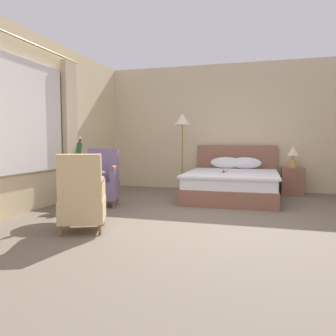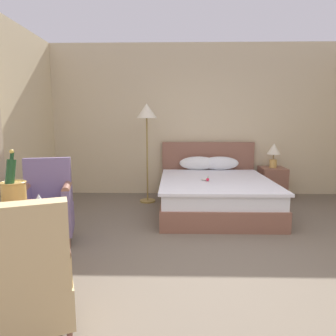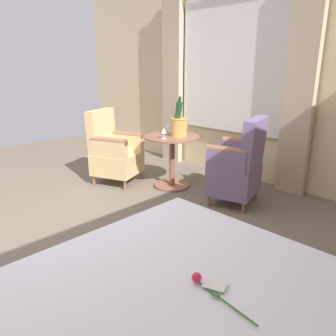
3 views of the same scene
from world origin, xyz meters
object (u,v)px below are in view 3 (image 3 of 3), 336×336
object	(u,v)px
side_table_round	(172,157)
armchair_facing_bed	(114,152)
wine_glass_near_edge	(164,131)
armchair_by_window	(239,167)
wine_glass_near_bucket	(169,125)
champagne_bucket	(179,124)

from	to	relation	value
side_table_round	armchair_facing_bed	size ratio (longest dim) A/B	0.72
wine_glass_near_edge	armchair_by_window	size ratio (longest dim) A/B	0.13
side_table_round	wine_glass_near_bucket	world-z (taller)	wine_glass_near_bucket
wine_glass_near_bucket	wine_glass_near_edge	bearing A→B (deg)	35.26
armchair_by_window	wine_glass_near_bucket	bearing A→B (deg)	-88.96
wine_glass_near_edge	armchair_facing_bed	world-z (taller)	armchair_facing_bed
wine_glass_near_edge	armchair_by_window	distance (m)	1.00
wine_glass_near_bucket	side_table_round	bearing A→B (deg)	56.49
wine_glass_near_bucket	armchair_facing_bed	size ratio (longest dim) A/B	0.14
wine_glass_near_bucket	armchair_facing_bed	xyz separation A→B (m)	(0.54, -0.52, -0.36)
champagne_bucket	armchair_by_window	xyz separation A→B (m)	(-0.08, 0.86, -0.39)
champagne_bucket	armchair_by_window	size ratio (longest dim) A/B	0.51
wine_glass_near_bucket	wine_glass_near_edge	size ratio (longest dim) A/B	1.07
side_table_round	armchair_facing_bed	distance (m)	0.81
wine_glass_near_bucket	armchair_facing_bed	bearing A→B (deg)	-43.91
wine_glass_near_edge	armchair_facing_bed	size ratio (longest dim) A/B	0.13
wine_glass_near_bucket	armchair_by_window	distance (m)	1.15
armchair_by_window	wine_glass_near_edge	bearing A→B (deg)	-70.40
side_table_round	wine_glass_near_edge	bearing A→B (deg)	9.81
champagne_bucket	armchair_by_window	distance (m)	0.95
champagne_bucket	wine_glass_near_bucket	bearing A→B (deg)	-103.70
champagne_bucket	wine_glass_near_bucket	distance (m)	0.25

